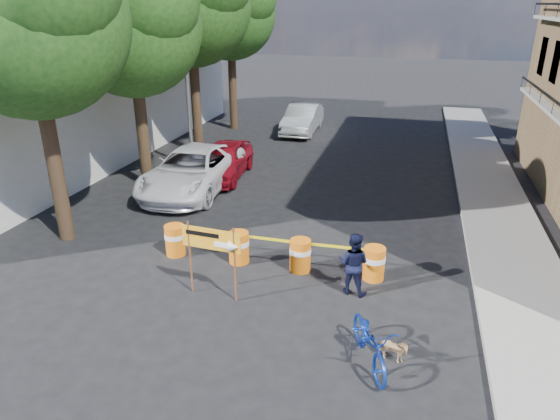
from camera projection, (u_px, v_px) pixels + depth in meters
The scene contains 19 objects.
ground at pixel (260, 305), 11.93m from camera, with size 120.00×120.00×0.00m, color black.
sidewalk_east at pixel (503, 229), 15.76m from camera, with size 2.40×40.00×0.15m, color gray.
white_building at pixel (52, 90), 22.81m from camera, with size 8.00×22.00×6.00m, color silver.
tree_near at pixel (30, 16), 12.89m from camera, with size 5.46×5.20×9.15m.
tree_mid_a at pixel (133, 24), 17.48m from camera, with size 5.25×5.00×8.68m.
tree_mid_b at pixel (191, 2), 21.66m from camera, with size 5.67×5.40×9.62m.
tree_far at pixel (231, 12), 26.32m from camera, with size 5.04×4.80×8.84m.
streetlamp at pixel (187, 65), 20.14m from camera, with size 1.25×0.18×8.00m.
barrel_far_left at pixel (175, 239), 14.16m from camera, with size 0.58×0.58×0.90m.
barrel_mid_left at pixel (239, 247), 13.74m from camera, with size 0.58×0.58×0.90m.
barrel_mid_right at pixel (300, 255), 13.31m from camera, with size 0.58×0.58×0.90m.
barrel_far_right at pixel (374, 263), 12.89m from camera, with size 0.58×0.58×0.90m.
detour_sign at pixel (219, 246), 11.68m from camera, with size 1.50×0.30×1.93m.
pedestrian at pixel (353, 264), 12.16m from camera, with size 0.78×0.61×1.61m, color black.
bicycle at pixel (372, 321), 9.64m from camera, with size 0.69×1.04×1.99m, color #123299.
dog at pixel (393, 350), 9.97m from camera, with size 0.29×0.63×0.53m, color #DDB67F.
suv_white at pixel (193, 170), 18.94m from camera, with size 2.67×5.79×1.61m, color white.
sedan_red at pixel (224, 160), 20.42m from camera, with size 1.73×4.29×1.46m, color maroon.
sedan_silver at pixel (303, 119), 27.54m from camera, with size 1.61×4.61×1.52m, color silver.
Camera 1 is at (3.11, -9.66, 6.69)m, focal length 32.00 mm.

